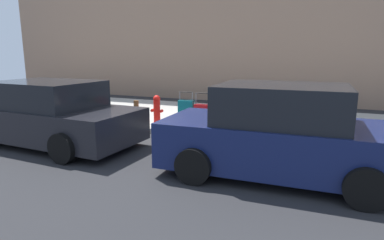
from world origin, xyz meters
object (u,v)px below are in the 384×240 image
suitcase_black_2 (236,118)px  suitcase_olive_3 (220,117)px  suitcase_teal_5 (186,113)px  fire_hydrant (157,109)px  parked_car_navy_0 (280,134)px  suitcase_red_4 (202,116)px  parked_car_charcoal_1 (49,115)px  bollard_post (136,112)px  suitcase_silver_1 (254,119)px  suitcase_maroon_0 (273,119)px

suitcase_black_2 → suitcase_olive_3: bearing=-7.2°
suitcase_teal_5 → fire_hydrant: (0.97, -0.02, 0.07)m
suitcase_teal_5 → parked_car_navy_0: 3.94m
suitcase_red_4 → parked_car_charcoal_1: parked_car_charcoal_1 is taller
suitcase_teal_5 → parked_car_navy_0: bearing=139.4°
suitcase_olive_3 → bollard_post: size_ratio=1.39×
suitcase_olive_3 → fire_hydrant: size_ratio=1.11×
suitcase_silver_1 → fire_hydrant: bearing=0.3°
bollard_post → fire_hydrant: bearing=-166.5°
suitcase_silver_1 → parked_car_navy_0: bearing=111.4°
suitcase_red_4 → fire_hydrant: suitcase_red_4 is taller
suitcase_black_2 → parked_car_navy_0: parked_car_navy_0 is taller
suitcase_teal_5 → parked_car_navy_0: (-2.98, 2.56, 0.26)m
suitcase_black_2 → parked_car_navy_0: 3.02m
suitcase_maroon_0 → parked_car_charcoal_1: (4.99, 2.62, 0.21)m
fire_hydrant → parked_car_navy_0: 4.72m
suitcase_silver_1 → parked_car_charcoal_1: bearing=30.0°
suitcase_maroon_0 → bollard_post: 4.05m
suitcase_maroon_0 → suitcase_red_4: size_ratio=1.09×
suitcase_silver_1 → parked_car_navy_0: 2.81m
suitcase_maroon_0 → suitcase_red_4: suitcase_maroon_0 is taller
suitcase_black_2 → suitcase_maroon_0: bearing=-178.3°
suitcase_silver_1 → parked_car_charcoal_1: size_ratio=0.19×
suitcase_silver_1 → suitcase_black_2: bearing=0.8°
suitcase_silver_1 → suitcase_maroon_0: bearing=-177.4°
suitcase_olive_3 → parked_car_navy_0: size_ratio=0.22×
suitcase_silver_1 → suitcase_teal_5: 1.97m
parked_car_navy_0 → parked_car_charcoal_1: size_ratio=0.92×
suitcase_teal_5 → parked_car_charcoal_1: (2.54, 2.56, 0.21)m
suitcase_red_4 → suitcase_teal_5: 0.51m
suitcase_black_2 → parked_car_navy_0: (-1.53, 2.59, 0.30)m
suitcase_teal_5 → bollard_post: 1.60m
bollard_post → suitcase_red_4: bearing=-177.4°
suitcase_black_2 → bollard_post: bearing=3.0°
suitcase_maroon_0 → suitcase_red_4: (1.94, 0.09, -0.05)m
suitcase_teal_5 → parked_car_charcoal_1: 3.61m
fire_hydrant → bollard_post: fire_hydrant is taller
suitcase_silver_1 → suitcase_teal_5: bearing=1.2°
suitcase_black_2 → suitcase_teal_5: suitcase_teal_5 is taller
suitcase_silver_1 → suitcase_olive_3: bearing=-3.0°
bollard_post → parked_car_navy_0: parked_car_navy_0 is taller
suitcase_black_2 → suitcase_olive_3: suitcase_olive_3 is taller
parked_car_charcoal_1 → suitcase_teal_5: bearing=-134.8°
fire_hydrant → parked_car_charcoal_1: (1.57, 2.58, 0.15)m
suitcase_teal_5 → suitcase_maroon_0: bearing=-178.6°
suitcase_maroon_0 → suitcase_teal_5: (2.45, 0.06, -0.00)m
parked_car_charcoal_1 → suitcase_olive_3: bearing=-143.1°
suitcase_silver_1 → suitcase_black_2: (0.51, 0.01, -0.00)m
fire_hydrant → suitcase_silver_1: bearing=-179.7°
suitcase_red_4 → suitcase_teal_5: size_ratio=0.99×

